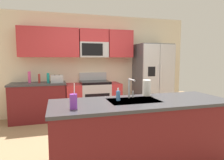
% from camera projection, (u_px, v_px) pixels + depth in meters
% --- Properties ---
extents(ground_plane, '(9.00, 9.00, 0.00)m').
position_uv_depth(ground_plane, '(120.00, 145.00, 3.29)').
color(ground_plane, '#997A56').
rests_on(ground_plane, ground).
extents(kitchen_wall_unit, '(5.20, 0.43, 2.60)m').
position_uv_depth(kitchen_wall_unit, '(90.00, 58.00, 5.08)').
color(kitchen_wall_unit, beige).
rests_on(kitchen_wall_unit, ground).
extents(back_counter, '(1.26, 0.63, 0.90)m').
position_uv_depth(back_counter, '(39.00, 102.00, 4.57)').
color(back_counter, maroon).
rests_on(back_counter, ground).
extents(range_oven, '(1.36, 0.61, 1.10)m').
position_uv_depth(range_oven, '(94.00, 99.00, 4.93)').
color(range_oven, '#B7BABF').
rests_on(range_oven, ground).
extents(refrigerator, '(0.90, 0.76, 1.85)m').
position_uv_depth(refrigerator, '(152.00, 79.00, 5.26)').
color(refrigerator, '#4C4F54').
rests_on(refrigerator, ground).
extents(island_counter, '(2.42, 0.87, 0.90)m').
position_uv_depth(island_counter, '(141.00, 133.00, 2.64)').
color(island_counter, maroon).
rests_on(island_counter, ground).
extents(toaster, '(0.28, 0.16, 0.18)m').
position_uv_depth(toaster, '(57.00, 79.00, 4.58)').
color(toaster, '#B7BABF').
rests_on(toaster, back_counter).
extents(pepper_mill, '(0.05, 0.05, 0.21)m').
position_uv_depth(pepper_mill, '(39.00, 78.00, 4.52)').
color(pepper_mill, '#B2332D').
rests_on(pepper_mill, back_counter).
extents(bottle_teal, '(0.06, 0.06, 0.23)m').
position_uv_depth(bottle_teal, '(48.00, 78.00, 4.52)').
color(bottle_teal, teal).
rests_on(bottle_teal, back_counter).
extents(bottle_pink, '(0.07, 0.07, 0.27)m').
position_uv_depth(bottle_pink, '(29.00, 77.00, 4.50)').
color(bottle_pink, '#EA4C93').
rests_on(bottle_pink, back_counter).
extents(sink_faucet, '(0.08, 0.21, 0.28)m').
position_uv_depth(sink_faucet, '(130.00, 87.00, 2.73)').
color(sink_faucet, '#B7BABF').
rests_on(sink_faucet, island_counter).
extents(drink_cup_purple, '(0.08, 0.08, 0.29)m').
position_uv_depth(drink_cup_purple, '(73.00, 101.00, 2.15)').
color(drink_cup_purple, purple).
rests_on(drink_cup_purple, island_counter).
extents(soap_dispenser, '(0.06, 0.06, 0.17)m').
position_uv_depth(soap_dispenser, '(118.00, 95.00, 2.60)').
color(soap_dispenser, '#4C8CD8').
rests_on(soap_dispenser, island_counter).
extents(paper_towel_roll, '(0.12, 0.12, 0.24)m').
position_uv_depth(paper_towel_roll, '(147.00, 88.00, 2.93)').
color(paper_towel_roll, white).
rests_on(paper_towel_roll, island_counter).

